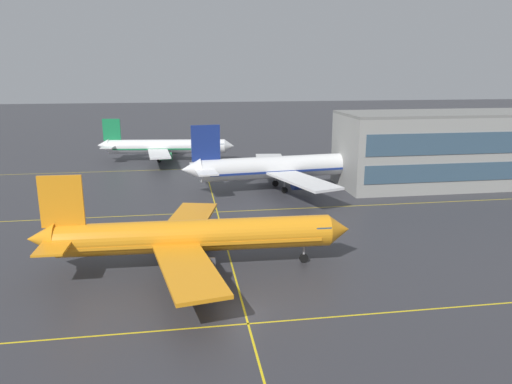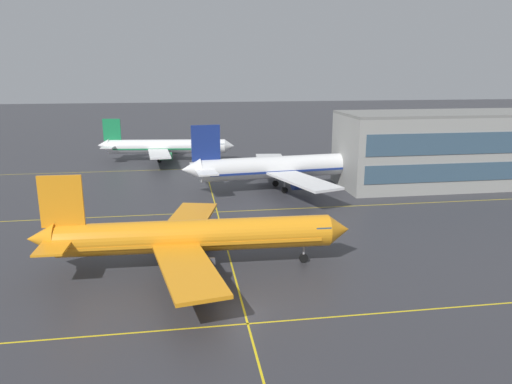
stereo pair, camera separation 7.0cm
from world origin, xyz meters
The scene contains 6 objects.
ground_plane centered at (0.00, 0.00, 0.00)m, with size 600.00×600.00×0.00m, color #333338.
airliner_front_gate centered at (-4.36, 11.24, 3.79)m, with size 35.60×30.76×11.09m.
airliner_second_row centered at (14.25, 45.88, 4.26)m, with size 40.11×34.39×12.46m.
airliner_third_row centered at (-8.99, 78.82, 3.53)m, with size 33.29×28.52×10.35m.
taxiway_markings centered at (0.00, 32.92, 0.00)m, with size 132.84×115.22×0.01m.
terminal_building centered at (56.54, 44.83, 7.03)m, with size 63.90×14.95×14.06m.
Camera 1 is at (-5.28, -40.04, 21.76)m, focal length 33.88 mm.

